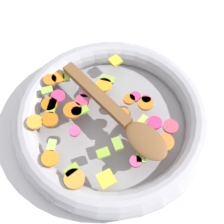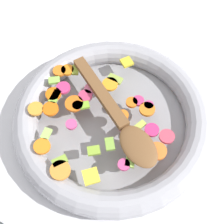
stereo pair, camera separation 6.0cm
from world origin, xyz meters
name	(u,v)px [view 1 (the left image)]	position (x,y,z in m)	size (l,w,h in m)	color
ground_plane	(112,124)	(0.00, 0.00, 0.00)	(4.00, 4.00, 0.00)	silver
skillet	(112,119)	(0.00, 0.00, 0.02)	(0.39, 0.39, 0.05)	gray
chopped_vegetables	(96,118)	(0.03, 0.01, 0.05)	(0.28, 0.28, 0.01)	orange
wooden_spoon	(123,119)	(-0.01, 0.03, 0.06)	(0.16, 0.26, 0.01)	brown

